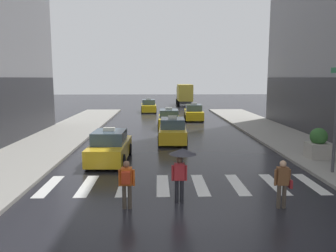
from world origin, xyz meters
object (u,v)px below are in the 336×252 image
object	(u,v)px
taxi_fourth	(194,113)
taxi_third	(169,120)
pedestrian_with_handbag	(283,181)
box_truck	(184,94)
taxi_lead	(110,147)
pedestrian_with_umbrella	(182,160)
taxi_fifth	(149,106)
taxi_second	(172,131)
pedestrian_with_backpack	(127,181)
planter_near_corner	(318,144)

from	to	relation	value
taxi_fourth	taxi_third	bearing A→B (deg)	-116.32
taxi_fourth	pedestrian_with_handbag	size ratio (longest dim) A/B	2.79
box_truck	taxi_fourth	bearing A→B (deg)	-91.43
taxi_lead	taxi_fourth	distance (m)	18.56
box_truck	pedestrian_with_umbrella	size ratio (longest dim) A/B	3.89
taxi_fifth	pedestrian_with_handbag	distance (m)	32.89
taxi_fifth	taxi_lead	bearing A→B (deg)	-92.95
taxi_second	box_truck	distance (m)	31.01
taxi_second	pedestrian_with_handbag	size ratio (longest dim) A/B	2.78
taxi_fifth	pedestrian_with_backpack	bearing A→B (deg)	-89.70
pedestrian_with_handbag	taxi_second	bearing A→B (deg)	104.70
taxi_fifth	box_truck	distance (m)	11.84
box_truck	pedestrian_with_umbrella	distance (m)	42.40
taxi_third	pedestrian_with_handbag	distance (m)	18.81
taxi_second	taxi_third	distance (m)	6.46
taxi_second	box_truck	bearing A→B (deg)	84.04
pedestrian_with_backpack	pedestrian_with_umbrella	bearing A→B (deg)	16.69
taxi_third	taxi_fifth	distance (m)	14.08
box_truck	taxi_lead	bearing A→B (deg)	-100.58
taxi_lead	taxi_second	world-z (taller)	same
box_truck	pedestrian_with_umbrella	bearing A→B (deg)	-94.59
taxi_third	pedestrian_with_handbag	xyz separation A→B (m)	(3.21, -18.53, 0.21)
taxi_second	taxi_fourth	size ratio (longest dim) A/B	1.00
box_truck	pedestrian_with_backpack	xyz separation A→B (m)	(-5.26, -42.83, -0.88)
taxi_second	pedestrian_with_backpack	distance (m)	12.18
taxi_third	taxi_fifth	world-z (taller)	same
taxi_third	taxi_second	bearing A→B (deg)	-89.60
taxi_second	taxi_fifth	bearing A→B (deg)	96.21
pedestrian_with_handbag	taxi_lead	bearing A→B (deg)	134.97
taxi_lead	planter_near_corner	size ratio (longest dim) A/B	2.87
pedestrian_with_backpack	taxi_lead	bearing A→B (deg)	102.72
taxi_fourth	pedestrian_with_umbrella	xyz separation A→B (m)	(-2.93, -23.54, 0.79)
box_truck	taxi_second	bearing A→B (deg)	-95.96
taxi_fifth	pedestrian_with_umbrella	bearing A→B (deg)	-86.34
taxi_fifth	pedestrian_with_handbag	xyz separation A→B (m)	(5.39, -32.44, 0.21)
taxi_second	pedestrian_with_umbrella	bearing A→B (deg)	-90.90
taxi_fourth	taxi_fifth	size ratio (longest dim) A/B	1.00
box_truck	taxi_third	bearing A→B (deg)	-97.62
taxi_lead	taxi_fifth	world-z (taller)	same
taxi_second	box_truck	size ratio (longest dim) A/B	0.61
pedestrian_with_backpack	planter_near_corner	distance (m)	11.49
taxi_second	taxi_fifth	xyz separation A→B (m)	(-2.22, 20.36, 0.00)
taxi_fourth	planter_near_corner	distance (m)	18.33
taxi_second	taxi_third	bearing A→B (deg)	90.40
pedestrian_with_umbrella	pedestrian_with_backpack	size ratio (longest dim) A/B	1.18
taxi_fourth	pedestrian_with_umbrella	world-z (taller)	pedestrian_with_umbrella
taxi_fifth	pedestrian_with_backpack	world-z (taller)	taxi_fifth
pedestrian_with_umbrella	pedestrian_with_backpack	xyz separation A→B (m)	(-1.87, -0.56, -0.54)
taxi_lead	pedestrian_with_umbrella	bearing A→B (deg)	-61.06
taxi_third	pedestrian_with_backpack	xyz separation A→B (m)	(-2.00, -18.46, 0.25)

